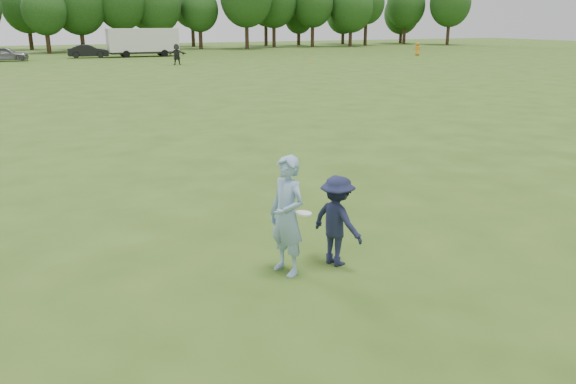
% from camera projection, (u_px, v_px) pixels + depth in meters
% --- Properties ---
extents(ground, '(200.00, 200.00, 0.00)m').
position_uv_depth(ground, '(330.00, 257.00, 10.22)').
color(ground, '#314C15').
rests_on(ground, ground).
extents(thrower, '(0.68, 0.85, 2.04)m').
position_uv_depth(thrower, '(287.00, 216.00, 9.30)').
color(thrower, '#81A4C8').
rests_on(thrower, ground).
extents(defender, '(0.90, 1.18, 1.61)m').
position_uv_depth(defender, '(337.00, 221.00, 9.70)').
color(defender, '#1A1E39').
rests_on(defender, ground).
extents(player_far_c, '(0.89, 0.74, 1.55)m').
position_uv_depth(player_far_c, '(417.00, 49.00, 67.97)').
color(player_far_c, orange).
rests_on(player_far_c, ground).
extents(player_far_d, '(1.92, 1.03, 1.97)m').
position_uv_depth(player_far_d, '(177.00, 54.00, 53.73)').
color(player_far_d, '#2A2A2A').
rests_on(player_far_d, ground).
extents(car_e, '(4.59, 2.28, 1.50)m').
position_uv_depth(car_e, '(5.00, 54.00, 58.45)').
color(car_e, slate).
rests_on(car_e, ground).
extents(car_f, '(4.58, 2.00, 1.46)m').
position_uv_depth(car_f, '(88.00, 51.00, 63.71)').
color(car_f, black).
rests_on(car_f, ground).
extents(field_cone, '(0.28, 0.28, 0.30)m').
position_uv_depth(field_cone, '(310.00, 60.00, 58.70)').
color(field_cone, orange).
rests_on(field_cone, ground).
extents(disc_in_play, '(0.33, 0.33, 0.05)m').
position_uv_depth(disc_in_play, '(304.00, 213.00, 9.21)').
color(disc_in_play, white).
rests_on(disc_in_play, ground).
extents(cargo_trailer, '(9.00, 2.75, 3.20)m').
position_uv_depth(cargo_trailer, '(143.00, 41.00, 65.66)').
color(cargo_trailer, white).
rests_on(cargo_trailer, ground).
extents(treeline, '(130.35, 18.39, 11.74)m').
position_uv_depth(treeline, '(77.00, 4.00, 76.33)').
color(treeline, '#332114').
rests_on(treeline, ground).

